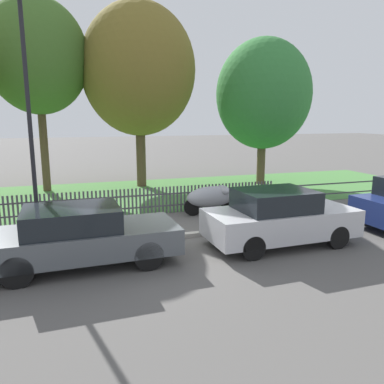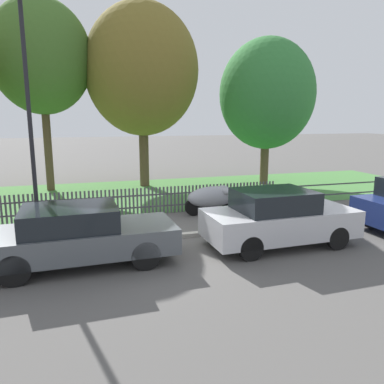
{
  "view_description": "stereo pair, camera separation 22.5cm",
  "coord_description": "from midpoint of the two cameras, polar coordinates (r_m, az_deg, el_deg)",
  "views": [
    {
      "loc": [
        -1.95,
        -9.57,
        3.3
      ],
      "look_at": [
        1.46,
        1.03,
        1.1
      ],
      "focal_mm": 35.0,
      "sensor_mm": 36.0,
      "label": 1
    },
    {
      "loc": [
        -1.73,
        -9.63,
        3.3
      ],
      "look_at": [
        1.46,
        1.03,
        1.1
      ],
      "focal_mm": 35.0,
      "sensor_mm": 36.0,
      "label": 2
    }
  ],
  "objects": [
    {
      "name": "ground_plane",
      "position": [
        10.32,
        -5.56,
        -7.53
      ],
      "size": [
        120.0,
        120.0,
        0.0
      ],
      "primitive_type": "plane",
      "color": "#565451"
    },
    {
      "name": "kerb_stone",
      "position": [
        10.39,
        -5.67,
        -7.05
      ],
      "size": [
        29.93,
        0.2,
        0.12
      ],
      "primitive_type": "cube",
      "color": "#B2ADA3",
      "rests_on": "ground"
    },
    {
      "name": "grass_strip",
      "position": [
        16.63,
        -9.99,
        -0.42
      ],
      "size": [
        29.93,
        7.3,
        0.01
      ],
      "primitive_type": "cube",
      "color": "#477F3D",
      "rests_on": "ground"
    },
    {
      "name": "park_fence",
      "position": [
        13.0,
        -8.13,
        -1.49
      ],
      "size": [
        29.93,
        0.05,
        0.95
      ],
      "color": "#4C4C51",
      "rests_on": "ground"
    },
    {
      "name": "parked_car_black_saloon",
      "position": [
        8.87,
        -16.25,
        -6.29
      ],
      "size": [
        4.33,
        1.85,
        1.37
      ],
      "rotation": [
        0.0,
        0.0,
        0.03
      ],
      "color": "#51565B",
      "rests_on": "ground"
    },
    {
      "name": "parked_car_navy_estate",
      "position": [
        10.08,
        13.64,
        -3.85
      ],
      "size": [
        3.99,
        1.82,
        1.49
      ],
      "rotation": [
        0.0,
        0.0,
        0.03
      ],
      "color": "#BCBCC1",
      "rests_on": "ground"
    },
    {
      "name": "covered_motorcycle",
      "position": [
        13.06,
        3.8,
        -0.71
      ],
      "size": [
        2.01,
        0.77,
        0.98
      ],
      "rotation": [
        0.0,
        0.0,
        0.06
      ],
      "color": "black",
      "rests_on": "ground"
    },
    {
      "name": "tree_behind_motorcycle",
      "position": [
        18.48,
        -21.65,
        18.56
      ],
      "size": [
        4.32,
        4.32,
        8.42
      ],
      "color": "brown",
      "rests_on": "ground"
    },
    {
      "name": "tree_mid_park",
      "position": [
        18.54,
        -7.28,
        17.92
      ],
      "size": [
        5.3,
        5.3,
        8.57
      ],
      "color": "brown",
      "rests_on": "ground"
    },
    {
      "name": "tree_far_left",
      "position": [
        19.26,
        11.68,
        14.37
      ],
      "size": [
        4.64,
        4.64,
        7.13
      ],
      "color": "brown",
      "rests_on": "ground"
    },
    {
      "name": "street_lamp",
      "position": [
        10.4,
        -23.27,
        13.76
      ],
      "size": [
        0.2,
        0.79,
        6.34
      ],
      "color": "black",
      "rests_on": "ground"
    }
  ]
}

